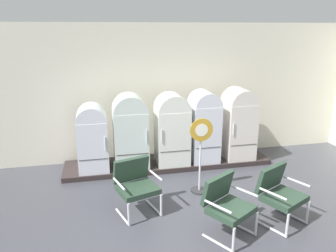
# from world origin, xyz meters

# --- Properties ---
(ground) EXTENTS (12.00, 10.00, 0.05)m
(ground) POSITION_xyz_m (0.00, 0.00, -0.03)
(ground) COLOR #3F4048
(back_wall) EXTENTS (11.76, 0.12, 3.12)m
(back_wall) POSITION_xyz_m (0.00, 3.66, 1.57)
(back_wall) COLOR silver
(back_wall) RESTS_ON ground
(display_plinth) EXTENTS (4.60, 0.95, 0.11)m
(display_plinth) POSITION_xyz_m (0.00, 3.02, 0.05)
(display_plinth) COLOR #2F2726
(display_plinth) RESTS_ON ground
(refrigerator_0) EXTENTS (0.62, 0.71, 1.39)m
(refrigerator_0) POSITION_xyz_m (-1.64, 2.93, 0.84)
(refrigerator_0) COLOR white
(refrigerator_0) RESTS_ON display_plinth
(refrigerator_1) EXTENTS (0.72, 0.67, 1.59)m
(refrigerator_1) POSITION_xyz_m (-0.85, 2.91, 0.94)
(refrigerator_1) COLOR silver
(refrigerator_1) RESTS_ON display_plinth
(refrigerator_2) EXTENTS (0.70, 0.68, 1.56)m
(refrigerator_2) POSITION_xyz_m (0.06, 2.92, 0.93)
(refrigerator_2) COLOR white
(refrigerator_2) RESTS_ON display_plinth
(refrigerator_3) EXTENTS (0.60, 0.73, 1.58)m
(refrigerator_3) POSITION_xyz_m (0.80, 2.94, 0.95)
(refrigerator_3) COLOR white
(refrigerator_3) RESTS_ON display_plinth
(refrigerator_4) EXTENTS (0.66, 0.72, 1.61)m
(refrigerator_4) POSITION_xyz_m (1.62, 2.94, 0.96)
(refrigerator_4) COLOR silver
(refrigerator_4) RESTS_ON display_plinth
(armchair_left) EXTENTS (0.80, 0.79, 0.92)m
(armchair_left) POSITION_xyz_m (-0.94, 1.22, 0.52)
(armchair_left) COLOR silver
(armchair_left) RESTS_ON ground
(armchair_right) EXTENTS (0.84, 0.84, 0.92)m
(armchair_right) POSITION_xyz_m (1.25, 0.45, 0.52)
(armchair_right) COLOR silver
(armchair_right) RESTS_ON ground
(armchair_center) EXTENTS (0.86, 0.86, 0.92)m
(armchair_center) POSITION_xyz_m (0.30, 0.30, 0.52)
(armchair_center) COLOR silver
(armchair_center) RESTS_ON ground
(sign_stand) EXTENTS (0.43, 0.32, 1.46)m
(sign_stand) POSITION_xyz_m (0.32, 1.66, 0.69)
(sign_stand) COLOR #2D2D30
(sign_stand) RESTS_ON ground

